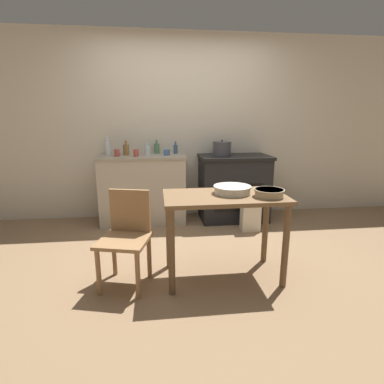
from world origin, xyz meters
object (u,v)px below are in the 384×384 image
object	(u,v)px
stove	(233,187)
bottle_far_left	(157,148)
cup_mid_right	(117,153)
flour_sack	(250,215)
bottle_mid_left	(147,150)
bottle_center_left	(126,150)
bottle_center	(107,148)
cup_right	(136,153)
work_table	(224,210)
chair	(126,235)
cup_center_right	(167,152)
bottle_left	(176,149)
stock_pot	(222,148)
mixing_bowl_small	(232,189)
mixing_bowl_large	(269,193)

from	to	relation	value
stove	bottle_far_left	xyz separation A→B (m)	(-1.06, 0.22, 0.54)
cup_mid_right	flour_sack	bearing A→B (deg)	-14.58
stove	bottle_mid_left	distance (m)	1.31
bottle_far_left	bottle_mid_left	xyz separation A→B (m)	(-0.13, -0.12, -0.01)
bottle_center_left	bottle_center	size ratio (longest dim) A/B	0.77
flour_sack	cup_right	bearing A→B (deg)	164.52
bottle_mid_left	work_table	bearing A→B (deg)	-67.52
chair	cup_center_right	size ratio (longest dim) A/B	9.79
bottle_left	chair	bearing A→B (deg)	-107.35
work_table	stock_pot	size ratio (longest dim) A/B	4.00
bottle_center	cup_center_right	size ratio (longest dim) A/B	3.02
flour_sack	bottle_far_left	world-z (taller)	bottle_far_left
bottle_far_left	cup_right	bearing A→B (deg)	-130.47
bottle_mid_left	bottle_center	world-z (taller)	bottle_center
flour_sack	bottle_center_left	distance (m)	1.85
stove	mixing_bowl_small	world-z (taller)	stove
bottle_left	bottle_mid_left	world-z (taller)	bottle_mid_left
stove	bottle_center	bearing A→B (deg)	174.97
chair	flour_sack	size ratio (longest dim) A/B	2.00
stove	cup_center_right	xyz separation A→B (m)	(-0.93, -0.00, 0.51)
bottle_mid_left	bottle_center_left	bearing A→B (deg)	-172.50
flour_sack	bottle_left	world-z (taller)	bottle_left
mixing_bowl_small	bottle_center_left	size ratio (longest dim) A/B	1.70
bottle_center_left	bottle_center	bearing A→B (deg)	160.56
mixing_bowl_large	cup_mid_right	world-z (taller)	cup_mid_right
bottle_center_left	mixing_bowl_small	bearing A→B (deg)	-56.78
cup_center_right	stove	bearing A→B (deg)	0.04
bottle_center	work_table	bearing A→B (deg)	-54.65
mixing_bowl_large	cup_center_right	size ratio (longest dim) A/B	3.04
flour_sack	bottle_center_left	xyz separation A→B (m)	(-1.58, 0.55, 0.80)
bottle_left	stock_pot	bearing A→B (deg)	-6.99
chair	flour_sack	distance (m)	1.83
work_table	mixing_bowl_large	xyz separation A→B (m)	(0.35, -0.11, 0.17)
chair	stock_pot	xyz separation A→B (m)	(1.18, 1.66, 0.56)
work_table	cup_mid_right	distance (m)	1.90
flour_sack	bottle_center_left	bearing A→B (deg)	160.74
cup_right	bottle_center	bearing A→B (deg)	148.41
work_table	bottle_center_left	xyz separation A→B (m)	(-0.97, 1.64, 0.37)
mixing_bowl_large	bottle_mid_left	size ratio (longest dim) A/B	1.46
work_table	flour_sack	size ratio (longest dim) A/B	2.58
mixing_bowl_small	bottle_center	bearing A→B (deg)	127.64
flour_sack	bottle_left	bearing A→B (deg)	144.44
stock_pot	bottle_left	distance (m)	0.65
stove	work_table	size ratio (longest dim) A/B	0.92
chair	bottle_center_left	xyz separation A→B (m)	(-0.12, 1.64, 0.56)
work_table	bottle_far_left	distance (m)	1.93
mixing_bowl_large	cup_mid_right	bearing A→B (deg)	131.20
cup_center_right	work_table	bearing A→B (deg)	-74.59
work_table	cup_mid_right	size ratio (longest dim) A/B	11.25
bottle_center_left	mixing_bowl_large	bearing A→B (deg)	-52.86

